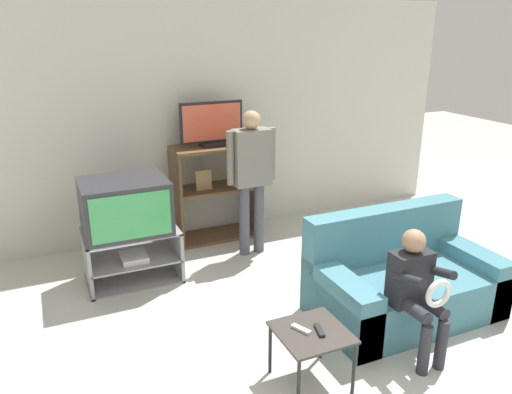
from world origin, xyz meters
name	(u,v)px	position (x,y,z in m)	size (l,w,h in m)	color
wall_back	(200,121)	(0.00, 3.48, 1.30)	(6.40, 0.06, 2.60)	beige
tv_stand	(133,255)	(-1.00, 2.56, 0.25)	(0.86, 0.57, 0.50)	#939399
television_main	(125,206)	(-1.03, 2.57, 0.75)	(0.77, 0.62, 0.49)	#2D2D33
media_shelf	(216,191)	(0.08, 3.20, 0.55)	(0.96, 0.43, 1.07)	brown
television_flat	(212,125)	(0.05, 3.21, 1.30)	(0.70, 0.20, 0.48)	black
snack_table	(312,337)	(-0.19, 0.59, 0.36)	(0.46, 0.46, 0.41)	#38332D
remote_control_black	(319,330)	(-0.15, 0.56, 0.42)	(0.04, 0.14, 0.02)	#232328
remote_control_white	(301,329)	(-0.26, 0.62, 0.42)	(0.04, 0.14, 0.02)	silver
couch	(401,281)	(0.96, 1.08, 0.28)	(1.52, 0.85, 0.84)	teal
person_standing_adult	(252,170)	(0.27, 2.65, 0.92)	(0.53, 0.20, 1.52)	#4C4C56
person_seated_child	(416,286)	(0.64, 0.58, 0.56)	(0.33, 0.43, 0.96)	#2D2D38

